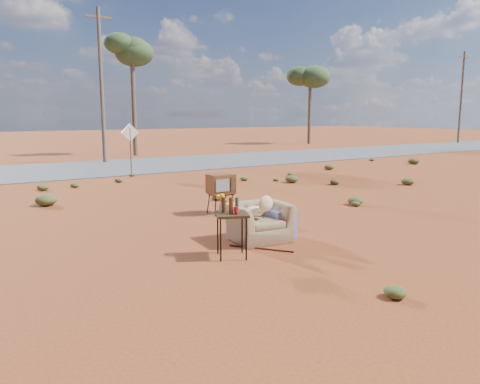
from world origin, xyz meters
TOP-DOWN VIEW (x-y plane):
  - ground at (0.00, 0.00)m, footprint 140.00×140.00m
  - highway at (0.00, 15.00)m, footprint 140.00×7.00m
  - armchair at (0.07, 0.20)m, footprint 1.45×0.90m
  - tv_unit at (0.64, 2.85)m, footprint 0.67×0.55m
  - side_table at (-1.12, -0.46)m, footprint 0.75×0.75m
  - rusty_bar at (-0.37, -0.39)m, footprint 0.81×1.06m
  - road_sign at (1.50, 12.00)m, footprint 0.78×0.06m
  - eucalyptus_center at (5.00, 21.00)m, footprint 3.20×3.20m
  - eucalyptus_right at (22.00, 24.00)m, footprint 3.20×3.20m
  - utility_pole_center at (2.00, 17.50)m, footprint 1.40×0.20m
  - utility_pole_east at (34.00, 17.50)m, footprint 1.40×0.20m
  - scrub_patch at (-0.82, 4.41)m, footprint 17.49×8.07m

SIDE VIEW (x-z plane):
  - ground at x=0.00m, z-range 0.00..0.00m
  - rusty_bar at x=-0.37m, z-range 0.00..0.03m
  - highway at x=0.00m, z-range 0.00..0.04m
  - scrub_patch at x=-0.82m, z-range -0.03..0.30m
  - armchair at x=0.07m, z-range -0.03..1.00m
  - tv_unit at x=0.64m, z-range 0.25..1.29m
  - side_table at x=-1.12m, z-range 0.28..1.42m
  - road_sign at x=1.50m, z-range 0.41..2.60m
  - utility_pole_center at x=2.00m, z-range 0.15..8.15m
  - utility_pole_east at x=34.00m, z-range 0.15..8.15m
  - eucalyptus_right at x=22.00m, z-range 2.39..9.49m
  - eucalyptus_center at x=5.00m, z-range 2.63..10.23m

